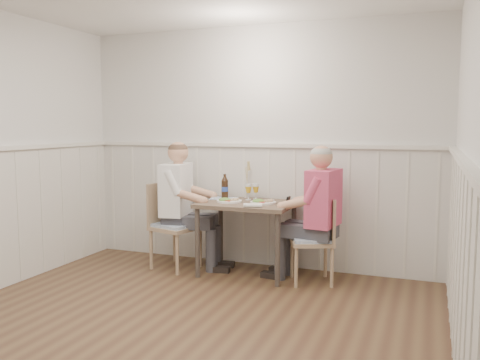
% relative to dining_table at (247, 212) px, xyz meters
% --- Properties ---
extents(ground_plane, '(4.50, 4.50, 0.00)m').
position_rel_dining_table_xyz_m(ground_plane, '(-0.03, -1.84, -0.65)').
color(ground_plane, '#4C3222').
extents(room_shell, '(4.04, 4.54, 2.60)m').
position_rel_dining_table_xyz_m(room_shell, '(-0.03, -1.84, 0.87)').
color(room_shell, silver).
rests_on(room_shell, ground).
extents(wainscot, '(4.00, 4.49, 1.34)m').
position_rel_dining_table_xyz_m(wainscot, '(-0.03, -1.15, 0.04)').
color(wainscot, silver).
rests_on(wainscot, ground).
extents(dining_table, '(0.94, 0.70, 0.75)m').
position_rel_dining_table_xyz_m(dining_table, '(0.00, 0.00, 0.00)').
color(dining_table, brown).
rests_on(dining_table, ground).
extents(chair_right, '(0.51, 0.51, 0.84)m').
position_rel_dining_table_xyz_m(chair_right, '(0.74, -0.03, -0.19)').
color(chair_right, tan).
rests_on(chair_right, ground).
extents(chair_left, '(0.53, 0.53, 0.92)m').
position_rel_dining_table_xyz_m(chair_left, '(-0.84, -0.07, -0.15)').
color(chair_left, tan).
rests_on(chair_left, ground).
extents(man_in_pink, '(0.67, 0.47, 1.37)m').
position_rel_dining_table_xyz_m(man_in_pink, '(0.76, -0.03, -0.08)').
color(man_in_pink, '#3F3F47').
rests_on(man_in_pink, ground).
extents(diner_cream, '(0.68, 0.48, 1.39)m').
position_rel_dining_table_xyz_m(diner_cream, '(-0.76, -0.03, -0.07)').
color(diner_cream, '#3F3F47').
rests_on(diner_cream, ground).
extents(plate_man, '(0.26, 0.26, 0.07)m').
position_rel_dining_table_xyz_m(plate_man, '(0.17, -0.02, 0.12)').
color(plate_man, white).
rests_on(plate_man, dining_table).
extents(plate_diner, '(0.26, 0.26, 0.07)m').
position_rel_dining_table_xyz_m(plate_diner, '(-0.19, -0.06, 0.12)').
color(plate_diner, white).
rests_on(plate_diner, dining_table).
extents(beer_glass_a, '(0.07, 0.07, 0.17)m').
position_rel_dining_table_xyz_m(beer_glass_a, '(0.02, 0.22, 0.21)').
color(beer_glass_a, silver).
rests_on(beer_glass_a, dining_table).
extents(beer_glass_b, '(0.07, 0.07, 0.17)m').
position_rel_dining_table_xyz_m(beer_glass_b, '(-0.04, 0.15, 0.22)').
color(beer_glass_b, silver).
rests_on(beer_glass_b, dining_table).
extents(beer_bottle, '(0.07, 0.07, 0.26)m').
position_rel_dining_table_xyz_m(beer_bottle, '(-0.32, 0.18, 0.22)').
color(beer_bottle, black).
rests_on(beer_bottle, dining_table).
extents(rolled_napkin, '(0.18, 0.08, 0.04)m').
position_rel_dining_table_xyz_m(rolled_napkin, '(0.17, -0.29, 0.12)').
color(rolled_napkin, white).
rests_on(rolled_napkin, dining_table).
extents(grass_vase, '(0.05, 0.05, 0.42)m').
position_rel_dining_table_xyz_m(grass_vase, '(-0.12, 0.31, 0.29)').
color(grass_vase, silver).
rests_on(grass_vase, dining_table).
extents(gingham_mat, '(0.32, 0.28, 0.01)m').
position_rel_dining_table_xyz_m(gingham_mat, '(-0.32, 0.16, 0.10)').
color(gingham_mat, '#4C6FA1').
rests_on(gingham_mat, dining_table).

